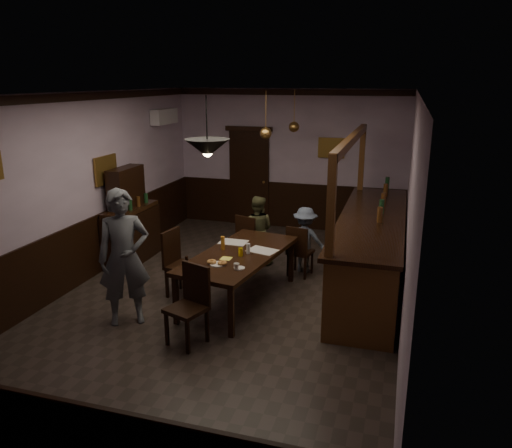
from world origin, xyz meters
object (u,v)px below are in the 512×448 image
at_px(person_standing, 124,258).
at_px(pendant_iron, 207,148).
at_px(pendant_brass_mid, 266,133).
at_px(chair_far_right, 299,249).
at_px(dining_table, 239,257).
at_px(chair_near, 191,301).
at_px(person_seated_right, 305,240).
at_px(soda_can, 241,252).
at_px(person_seated_left, 257,230).
at_px(bar_counter, 371,249).
at_px(pendant_brass_far, 294,127).
at_px(coffee_cup, 236,266).
at_px(chair_side, 178,260).
at_px(sideboard, 131,224).
at_px(chair_far_left, 249,239).

distance_m(person_standing, pendant_iron, 1.84).
bearing_deg(pendant_brass_mid, chair_far_right, -36.16).
relative_size(dining_table, pendant_brass_mid, 2.88).
relative_size(chair_near, person_seated_right, 0.89).
distance_m(person_seated_right, soda_can, 1.71).
distance_m(person_standing, person_seated_left, 2.88).
distance_m(bar_counter, pendant_brass_far, 3.03).
relative_size(coffee_cup, pendant_brass_mid, 0.10).
relative_size(person_standing, coffee_cup, 23.04).
height_order(chair_side, coffee_cup, chair_side).
height_order(chair_near, person_standing, person_standing).
relative_size(chair_near, coffee_cup, 12.48).
relative_size(dining_table, sideboard, 1.36).
distance_m(chair_side, pendant_iron, 2.12).
relative_size(chair_far_right, pendant_brass_far, 1.08).
relative_size(coffee_cup, pendant_iron, 0.11).
relative_size(chair_far_left, pendant_iron, 1.28).
distance_m(chair_near, pendant_iron, 1.89).
relative_size(chair_far_left, pendant_brass_far, 1.17).
bearing_deg(chair_near, person_seated_right, 91.55).
height_order(person_standing, person_seated_right, person_standing).
xyz_separation_m(chair_far_right, chair_side, (-1.60, -1.24, 0.08)).
relative_size(person_seated_right, pendant_brass_mid, 1.39).
xyz_separation_m(bar_counter, pendant_brass_mid, (-1.89, 0.55, 1.70)).
distance_m(chair_side, soda_can, 1.05).
bearing_deg(chair_side, person_seated_right, -38.35).
height_order(sideboard, bar_counter, bar_counter).
bearing_deg(sideboard, chair_near, -47.02).
bearing_deg(soda_can, coffee_cup, -77.56).
relative_size(chair_side, sideboard, 0.60).
bearing_deg(soda_can, person_seated_left, 98.79).
bearing_deg(pendant_iron, pendant_brass_far, 86.38).
height_order(chair_side, pendant_iron, pendant_iron).
bearing_deg(dining_table, pendant_brass_mid, 92.81).
xyz_separation_m(chair_far_left, chair_side, (-0.69, -1.38, 0.04)).
xyz_separation_m(chair_side, bar_counter, (2.76, 1.23, 0.04)).
bearing_deg(person_seated_left, pendant_brass_mid, -137.60).
bearing_deg(person_seated_right, soda_can, 69.98).
bearing_deg(soda_can, dining_table, 119.75).
height_order(chair_far_left, coffee_cup, chair_far_left).
xyz_separation_m(chair_far_right, person_seated_left, (-0.84, 0.41, 0.14)).
xyz_separation_m(person_seated_left, person_seated_right, (0.89, -0.14, -0.05)).
relative_size(coffee_cup, pendant_brass_far, 0.10).
bearing_deg(bar_counter, coffee_cup, -132.05).
relative_size(dining_table, chair_far_left, 2.45).
distance_m(chair_far_right, person_seated_left, 0.95).
relative_size(person_seated_left, soda_can, 10.25).
height_order(dining_table, chair_side, chair_side).
bearing_deg(person_seated_right, person_seated_left, -7.43).
bearing_deg(pendant_iron, pendant_brass_mid, 89.06).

